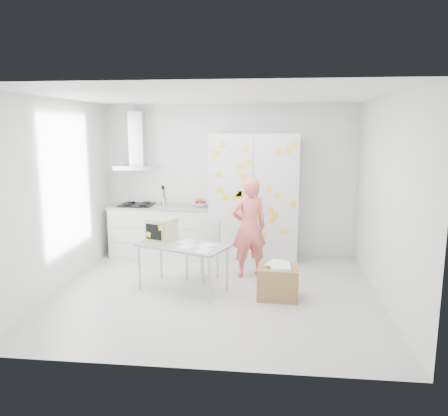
# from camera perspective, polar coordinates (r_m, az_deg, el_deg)

# --- Properties ---
(floor) EXTENTS (4.50, 4.00, 0.02)m
(floor) POSITION_cam_1_polar(r_m,az_deg,el_deg) (6.29, -1.05, -11.04)
(floor) COLOR silver
(floor) RESTS_ON ground
(walls) EXTENTS (4.52, 4.01, 2.70)m
(walls) POSITION_cam_1_polar(r_m,az_deg,el_deg) (6.64, -0.30, 2.26)
(walls) COLOR white
(walls) RESTS_ON ground
(ceiling) EXTENTS (4.50, 4.00, 0.02)m
(ceiling) POSITION_cam_1_polar(r_m,az_deg,el_deg) (5.87, -1.14, 14.41)
(ceiling) COLOR white
(ceiling) RESTS_ON walls
(counter_run) EXTENTS (1.84, 0.63, 1.28)m
(counter_run) POSITION_cam_1_polar(r_m,az_deg,el_deg) (7.97, -8.09, -2.89)
(counter_run) COLOR white
(counter_run) RESTS_ON ground
(range_hood) EXTENTS (0.70, 0.48, 1.01)m
(range_hood) POSITION_cam_1_polar(r_m,az_deg,el_deg) (8.02, -11.28, 7.84)
(range_hood) COLOR silver
(range_hood) RESTS_ON walls
(tall_cabinet) EXTENTS (1.50, 0.68, 2.20)m
(tall_cabinet) POSITION_cam_1_polar(r_m,az_deg,el_deg) (7.58, 3.91, 1.36)
(tall_cabinet) COLOR silver
(tall_cabinet) RESTS_ON ground
(person) EXTENTS (0.66, 0.56, 1.55)m
(person) POSITION_cam_1_polar(r_m,az_deg,el_deg) (6.75, 3.27, -2.56)
(person) COLOR #FF6C63
(person) RESTS_ON ground
(desk) EXTENTS (1.40, 1.05, 1.00)m
(desk) POSITION_cam_1_polar(r_m,az_deg,el_deg) (6.33, -7.21, -3.68)
(desk) COLOR #A2A7AD
(desk) RESTS_ON ground
(chair) EXTENTS (0.57, 0.57, 0.91)m
(chair) POSITION_cam_1_polar(r_m,az_deg,el_deg) (6.71, -2.47, -4.93)
(chair) COLOR #ADADAA
(chair) RESTS_ON ground
(cardboard_box) EXTENTS (0.57, 0.47, 0.48)m
(cardboard_box) POSITION_cam_1_polar(r_m,az_deg,el_deg) (6.07, 7.09, -9.56)
(cardboard_box) COLOR #9E7544
(cardboard_box) RESTS_ON ground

